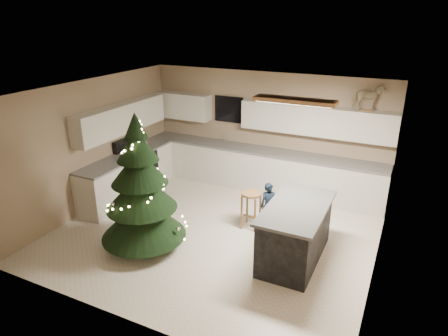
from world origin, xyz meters
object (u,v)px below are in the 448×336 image
(toddler, at_px, (269,206))
(rocking_horse, at_px, (368,97))
(bar_stool, at_px, (251,201))
(christmas_tree, at_px, (141,195))
(island, at_px, (295,232))

(toddler, bearing_deg, rocking_horse, 19.18)
(bar_stool, relative_size, toddler, 0.80)
(christmas_tree, relative_size, rocking_horse, 3.72)
(island, bearing_deg, bar_stool, 148.30)
(island, distance_m, rocking_horse, 3.12)
(island, bearing_deg, christmas_tree, -162.48)
(island, height_order, bar_stool, island)
(rocking_horse, bearing_deg, island, 144.50)
(toddler, height_order, rocking_horse, rocking_horse)
(island, relative_size, rocking_horse, 2.68)
(bar_stool, bearing_deg, christmas_tree, -135.08)
(christmas_tree, height_order, rocking_horse, rocking_horse)
(bar_stool, bearing_deg, toddler, 25.08)
(christmas_tree, relative_size, toddler, 2.66)
(christmas_tree, bearing_deg, toddler, 42.14)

